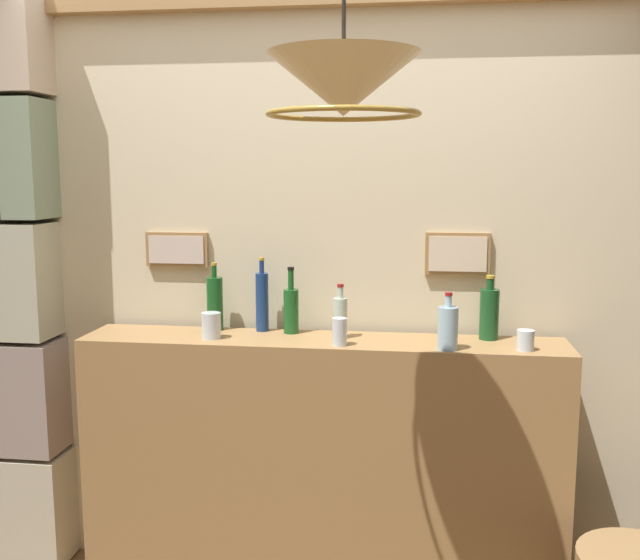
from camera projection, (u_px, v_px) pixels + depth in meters
panelled_rear_partition at (329, 259)px, 3.13m from camera, size 3.02×0.15×2.68m
stone_pillar at (21, 281)px, 3.21m from camera, size 0.34×0.29×2.61m
bar_shelf_unit at (322, 469)px, 3.02m from camera, size 1.97×0.33×1.12m
liquor_bottle_sherry at (340, 316)px, 2.95m from camera, size 0.06×0.06×0.22m
liquor_bottle_port at (291, 309)px, 3.04m from camera, size 0.06×0.06×0.28m
liquor_bottle_scotch at (489, 313)px, 2.92m from camera, size 0.08×0.08×0.26m
liquor_bottle_rye at (448, 327)px, 2.75m from camera, size 0.08×0.08×0.22m
liquor_bottle_bourbon at (262, 301)px, 3.07m from camera, size 0.05×0.05×0.32m
liquor_bottle_whiskey at (215, 303)px, 3.10m from camera, size 0.07×0.07×0.29m
glass_tumbler_rocks at (211, 326)px, 2.94m from camera, size 0.08×0.08×0.11m
glass_tumbler_highball at (525, 340)px, 2.75m from camera, size 0.07×0.07×0.08m
glass_tumbler_shot at (340, 332)px, 2.82m from camera, size 0.06×0.06×0.11m
pendant_lamp at (343, 87)px, 2.09m from camera, size 0.45×0.45×0.54m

